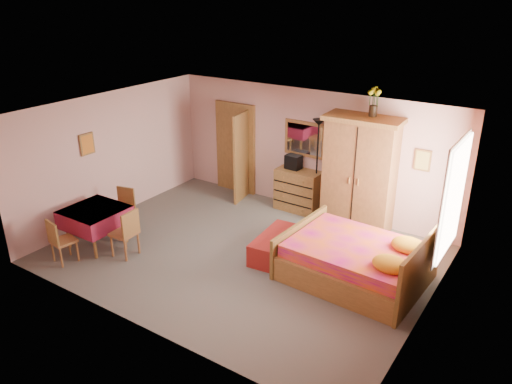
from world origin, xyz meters
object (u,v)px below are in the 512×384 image
Objects in this scene: wall_mirror at (305,139)px; bench at (274,245)px; sunflower_vase at (374,101)px; dining_table at (97,227)px; bed at (356,251)px; chair_north at (122,211)px; chair_south at (63,240)px; stereo at (293,162)px; wardrobe at (360,174)px; floor_lamp at (317,168)px; chair_west at (69,213)px; chest_of_drawers at (298,190)px; chair_east at (124,233)px.

wall_mirror is 0.78× the size of bench.
bench is at bearing -114.99° from sunflower_vase.
bed is at bearing 19.45° from dining_table.
wall_mirror reaches higher than chair_north.
bench is 3.70m from chair_south.
wardrobe is (1.55, -0.12, 0.08)m from stereo.
sunflower_vase is at bearing -2.85° from floor_lamp.
stereo is at bearing 72.46° from chair_south.
bed reaches higher than chair_west.
wall_mirror is 1.12× the size of chair_north.
chest_of_drawers is 2.06m from bench.
wall_mirror is 4.52m from dining_table.
wall_mirror is 4.00m from chair_north.
chair_north is at bearing -165.76° from bed.
sunflower_vase is 5.26m from chair_north.
dining_table is 0.69m from chair_north.
wardrobe is 1.43m from sunflower_vase.
stereo is 0.36× the size of chair_east.
wall_mirror is at bearing 57.24° from dining_table.
wardrobe reaches higher than wall_mirror.
chair_south is 1.03m from chair_east.
dining_table is 1.18× the size of chair_north.
chest_of_drawers is 4.19m from dining_table.
chair_north is at bearing -128.86° from stereo.
chair_north is (-2.81, -2.83, -0.60)m from floor_lamp.
bed is at bearing -70.43° from wardrobe.
stereo reaches higher than chair_east.
bed is at bearing 97.91° from chair_west.
dining_table is at bearing -138.18° from sunflower_vase.
bench is at bearing -84.13° from floor_lamp.
stereo is at bearing 143.06° from bed.
wall_mirror is 1.73× the size of sunflower_vase.
chest_of_drawers is 0.96× the size of dining_table.
bed is at bearing -48.14° from floor_lamp.
wardrobe is at bearing -44.96° from chair_east.
bed reaches higher than chair_east.
stereo is (-0.16, -0.18, -0.49)m from wall_mirror.
stereo reaches higher than chest_of_drawers.
sunflower_vase reaches higher than chair_west.
stereo reaches higher than chair_north.
chair_east is at bearing 1.53° from dining_table.
chair_south is at bearing 80.04° from chair_north.
chest_of_drawers is 1.11m from wall_mirror.
bed reaches higher than chair_north.
stereo is at bearing 57.76° from dining_table.
wardrobe is 1.88× the size of bench.
stereo is 0.26× the size of bench.
wardrobe reaches higher than stereo.
wardrobe reaches higher than chair_east.
sunflower_vase is (1.66, -0.03, 1.50)m from stereo.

